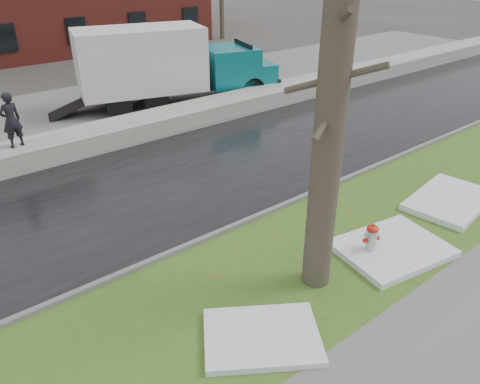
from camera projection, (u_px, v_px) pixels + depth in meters
ground at (281, 235)px, 12.30m from camera, size 120.00×120.00×0.00m
verge at (316, 256)px, 11.43m from camera, size 60.00×4.50×0.04m
sidewalk at (461, 347)px, 8.85m from camera, size 60.00×3.00×0.05m
road at (187, 176)px, 15.40m from camera, size 60.00×7.00×0.03m
parking_lot at (85, 112)px, 21.26m from camera, size 60.00×9.00×0.03m
curb at (256, 217)px, 12.96m from camera, size 60.00×0.15×0.14m
snowbank at (128, 130)px, 18.12m from camera, size 60.00×1.60×0.75m
fire_hydrant at (371, 239)px, 11.24m from camera, size 0.43×0.40×0.87m
tree at (330, 117)px, 8.79m from camera, size 1.52×1.75×7.64m
box_truck at (166, 64)px, 21.44m from camera, size 10.74×4.80×3.56m
worker at (11, 120)px, 15.27m from camera, size 0.75×0.58×1.85m
snow_patch_near at (392, 248)px, 11.55m from camera, size 2.90×2.41×0.16m
snow_patch_far at (262, 337)px, 8.97m from camera, size 2.72×2.55×0.14m
snow_patch_side at (450, 200)px, 13.70m from camera, size 3.03×2.18×0.18m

